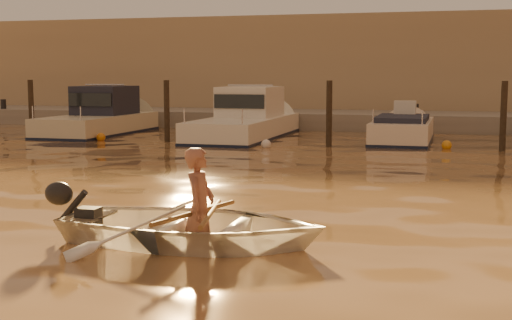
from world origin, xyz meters
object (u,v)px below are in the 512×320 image
(dinghy, at_px, (193,226))
(moored_boat_1, at_px, (98,117))
(moored_boat_2, at_px, (245,120))
(moored_boat_3, at_px, (402,135))
(person, at_px, (200,208))
(waterfront_building, at_px, (382,70))

(dinghy, bearing_deg, moored_boat_1, 31.08)
(moored_boat_2, xyz_separation_m, moored_boat_3, (5.37, 0.00, -0.40))
(moored_boat_2, bearing_deg, moored_boat_1, 180.00)
(person, relative_size, moored_boat_1, 0.24)
(dinghy, distance_m, moored_boat_2, 15.57)
(moored_boat_3, bearing_deg, waterfront_building, 99.48)
(dinghy, height_order, waterfront_building, waterfront_building)
(person, xyz_separation_m, moored_boat_3, (1.43, 15.09, -0.26))
(moored_boat_1, bearing_deg, waterfront_building, 50.20)
(dinghy, height_order, person, person)
(dinghy, bearing_deg, moored_boat_3, -6.82)
(moored_boat_2, xyz_separation_m, waterfront_building, (3.54, 11.00, 1.77))
(moored_boat_3, distance_m, waterfront_building, 11.36)
(dinghy, height_order, moored_boat_3, moored_boat_3)
(waterfront_building, bearing_deg, moored_boat_3, -80.52)
(person, distance_m, moored_boat_3, 15.16)
(dinghy, height_order, moored_boat_2, moored_boat_2)
(moored_boat_1, xyz_separation_m, moored_boat_3, (11.00, 0.00, -0.40))
(person, xyz_separation_m, moored_boat_1, (-9.57, 15.09, 0.14))
(moored_boat_3, bearing_deg, moored_boat_1, 180.00)
(person, height_order, waterfront_building, waterfront_building)
(dinghy, distance_m, waterfront_building, 26.18)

